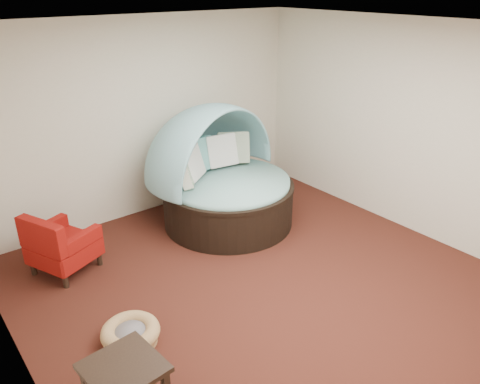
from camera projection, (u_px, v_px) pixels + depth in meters
floor at (259, 282)px, 5.42m from camera, size 5.00×5.00×0.00m
wall_back at (146, 119)px, 6.63m from camera, size 5.00×0.00×5.00m
wall_left at (3, 248)px, 3.43m from camera, size 0.00×5.00×5.00m
wall_right at (403, 127)px, 6.26m from camera, size 0.00×5.00×5.00m
ceiling at (264, 27)px, 4.27m from camera, size 5.00×5.00×0.00m
canopy_daybed at (222, 170)px, 6.51m from camera, size 2.27×2.22×1.69m
pet_basket at (131, 334)px, 4.48m from camera, size 0.60×0.60×0.20m
red_armchair at (60, 245)px, 5.47m from camera, size 0.87×0.87×0.78m
side_table at (126, 384)px, 3.62m from camera, size 0.60×0.60×0.53m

